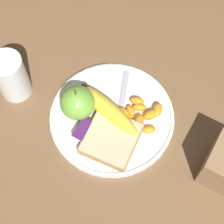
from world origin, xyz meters
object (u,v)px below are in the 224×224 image
at_px(juice_glass, 11,77).
at_px(banana, 108,109).
at_px(jam_packet, 86,132).
at_px(plate, 112,117).
at_px(bread_slice, 111,139).
at_px(fork, 120,118).
at_px(apple, 77,103).

height_order(juice_glass, banana, juice_glass).
bearing_deg(jam_packet, plate, 157.54).
height_order(bread_slice, fork, bread_slice).
height_order(plate, jam_packet, jam_packet).
height_order(apple, fork, apple).
bearing_deg(jam_packet, bread_slice, 104.16).
relative_size(apple, jam_packet, 1.70).
height_order(juice_glass, bread_slice, juice_glass).
relative_size(plate, apple, 3.25).
bearing_deg(fork, banana, -108.69).
distance_m(plate, juice_glass, 0.23).
bearing_deg(juice_glass, jam_packet, 84.39).
height_order(banana, bread_slice, banana).
height_order(fork, jam_packet, jam_packet).
bearing_deg(jam_packet, apple, -132.44).
height_order(plate, juice_glass, juice_glass).
relative_size(juice_glass, fork, 0.58).
xyz_separation_m(plate, juice_glass, (0.04, -0.22, 0.04)).
xyz_separation_m(plate, jam_packet, (0.06, -0.03, 0.01)).
bearing_deg(apple, juice_glass, -82.75).
height_order(plate, banana, banana).
distance_m(juice_glass, apple, 0.16).
relative_size(bread_slice, fork, 0.62).
relative_size(plate, fork, 1.40).
relative_size(plate, bread_slice, 2.27).
bearing_deg(banana, jam_packet, -13.67).
bearing_deg(apple, bread_slice, 75.03).
bearing_deg(fork, apple, -93.54).
bearing_deg(jam_packet, juice_glass, -95.61).
relative_size(plate, juice_glass, 2.40).
relative_size(juice_glass, jam_packet, 2.29).
distance_m(juice_glass, jam_packet, 0.20).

